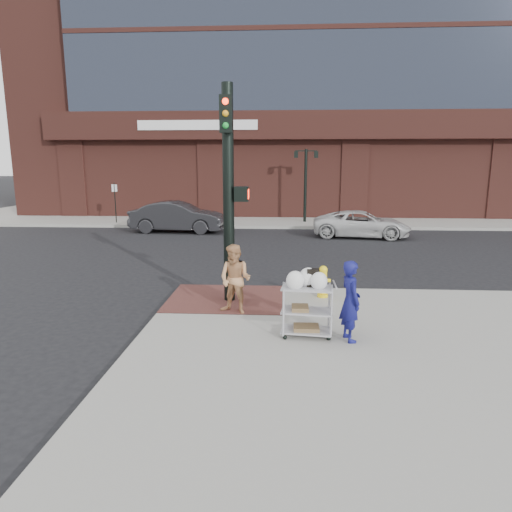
# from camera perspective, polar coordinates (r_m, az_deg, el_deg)

# --- Properties ---
(ground) EXTENTS (220.00, 220.00, 0.00)m
(ground) POSITION_cam_1_polar(r_m,az_deg,el_deg) (10.36, -1.03, -7.62)
(ground) COLOR black
(ground) RESTS_ON ground
(sidewalk_far) EXTENTS (65.00, 36.00, 0.15)m
(sidewalk_far) POSITION_cam_1_polar(r_m,az_deg,el_deg) (43.51, 19.15, 6.54)
(sidewalk_far) COLOR gray
(sidewalk_far) RESTS_ON ground
(brick_curb_ramp) EXTENTS (2.80, 2.40, 0.01)m
(brick_curb_ramp) POSITION_cam_1_polar(r_m,az_deg,el_deg) (11.23, -3.75, -5.29)
(brick_curb_ramp) COLOR #512926
(brick_curb_ramp) RESTS_ON sidewalk_near
(bank_building) EXTENTS (42.00, 26.00, 28.00)m
(bank_building) POSITION_cam_1_polar(r_m,az_deg,el_deg) (42.36, 10.03, 26.09)
(bank_building) COLOR #592A23
(bank_building) RESTS_ON sidewalk_far
(lamp_post) EXTENTS (1.32, 0.22, 4.00)m
(lamp_post) POSITION_cam_1_polar(r_m,az_deg,el_deg) (25.80, 6.21, 9.75)
(lamp_post) COLOR black
(lamp_post) RESTS_ON sidewalk_far
(parking_sign) EXTENTS (0.05, 0.05, 2.20)m
(parking_sign) POSITION_cam_1_polar(r_m,az_deg,el_deg) (26.52, -17.19, 6.39)
(parking_sign) COLOR black
(parking_sign) RESTS_ON sidewalk_far
(traffic_signal_pole) EXTENTS (0.61, 0.51, 5.00)m
(traffic_signal_pole) POSITION_cam_1_polar(r_m,az_deg,el_deg) (10.62, -3.36, 8.45)
(traffic_signal_pole) COLOR black
(traffic_signal_pole) RESTS_ON sidewalk_near
(woman_blue) EXTENTS (0.50, 0.63, 1.52)m
(woman_blue) POSITION_cam_1_polar(r_m,az_deg,el_deg) (8.61, 11.71, -5.52)
(woman_blue) COLOR navy
(woman_blue) RESTS_ON sidewalk_near
(pedestrian_tan) EXTENTS (0.91, 0.81, 1.53)m
(pedestrian_tan) POSITION_cam_1_polar(r_m,az_deg,el_deg) (9.96, -2.61, -2.92)
(pedestrian_tan) COLOR tan
(pedestrian_tan) RESTS_ON sidewalk_near
(sedan_dark) EXTENTS (4.73, 1.87, 1.53)m
(sedan_dark) POSITION_cam_1_polar(r_m,az_deg,el_deg) (23.14, -9.77, 4.85)
(sedan_dark) COLOR black
(sedan_dark) RESTS_ON ground
(minivan_white) EXTENTS (4.67, 2.65, 1.23)m
(minivan_white) POSITION_cam_1_polar(r_m,az_deg,el_deg) (21.79, 13.06, 3.91)
(minivan_white) COLOR silver
(minivan_white) RESTS_ON ground
(utility_cart) EXTENTS (1.00, 0.63, 1.31)m
(utility_cart) POSITION_cam_1_polar(r_m,az_deg,el_deg) (8.73, 6.37, -6.26)
(utility_cart) COLOR #A1A1A6
(utility_cart) RESTS_ON sidewalk_near
(fire_hydrant) EXTENTS (0.37, 0.26, 0.79)m
(fire_hydrant) POSITION_cam_1_polar(r_m,az_deg,el_deg) (11.36, 8.38, -3.11)
(fire_hydrant) COLOR yellow
(fire_hydrant) RESTS_ON sidewalk_near
(newsbox_red) EXTENTS (0.46, 0.43, 0.92)m
(newsbox_red) POSITION_cam_1_polar(r_m,az_deg,el_deg) (26.31, -10.03, 5.29)
(newsbox_red) COLOR #9F1D12
(newsbox_red) RESTS_ON sidewalk_far
(newsbox_yellow) EXTENTS (0.53, 0.50, 1.02)m
(newsbox_yellow) POSITION_cam_1_polar(r_m,az_deg,el_deg) (25.85, -12.21, 5.21)
(newsbox_yellow) COLOR yellow
(newsbox_yellow) RESTS_ON sidewalk_far
(newsbox_blue) EXTENTS (0.43, 0.40, 0.95)m
(newsbox_blue) POSITION_cam_1_polar(r_m,az_deg,el_deg) (25.77, -12.14, 5.11)
(newsbox_blue) COLOR #17339A
(newsbox_blue) RESTS_ON sidewalk_far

